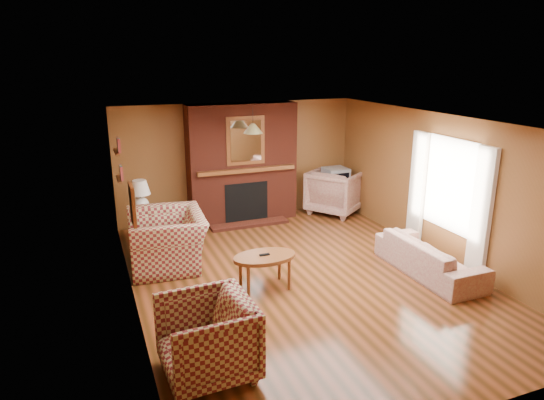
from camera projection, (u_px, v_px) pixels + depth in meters
name	position (u px, v px, depth m)	size (l,w,h in m)	color
floor	(303.00, 278.00, 7.47)	(6.50, 6.50, 0.00)	#41240D
ceiling	(307.00, 122.00, 6.78)	(6.50, 6.50, 0.00)	white
wall_back	(238.00, 161.00, 10.03)	(6.50, 6.50, 0.00)	brown
wall_front	(463.00, 305.00, 4.23)	(6.50, 6.50, 0.00)	brown
wall_left	(130.00, 224.00, 6.25)	(6.50, 6.50, 0.00)	brown
wall_right	(442.00, 187.00, 8.00)	(6.50, 6.50, 0.00)	brown
fireplace	(242.00, 164.00, 9.80)	(2.20, 0.82, 2.40)	#581E13
window_right	(448.00, 195.00, 7.83)	(0.10, 1.85, 2.00)	beige
bookshelf	(119.00, 160.00, 7.84)	(0.09, 0.55, 0.71)	brown
botanical_print	(133.00, 204.00, 5.90)	(0.05, 0.40, 0.50)	brown
pendant_light	(253.00, 128.00, 8.95)	(0.36, 0.36, 0.48)	black
plaid_loveseat	(167.00, 240.00, 7.82)	(1.35, 1.18, 0.88)	maroon
plaid_armchair	(207.00, 338.00, 5.09)	(0.93, 0.96, 0.87)	maroon
floral_sofa	(429.00, 257.00, 7.55)	(1.91, 0.75, 0.56)	#BCB591
floral_armchair	(335.00, 191.00, 10.47)	(1.01, 1.04, 0.95)	#BCB591
coffee_table	(265.00, 259.00, 7.03)	(0.93, 0.58, 0.54)	brown
side_table	(143.00, 227.00, 8.84)	(0.42, 0.42, 0.56)	brown
table_lamp	(140.00, 195.00, 8.67)	(0.37, 0.37, 0.61)	white
tv_stand	(335.00, 200.00, 10.61)	(0.48, 0.44, 0.53)	black
crt_tv	(336.00, 178.00, 10.46)	(0.49, 0.49, 0.45)	#999CA0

